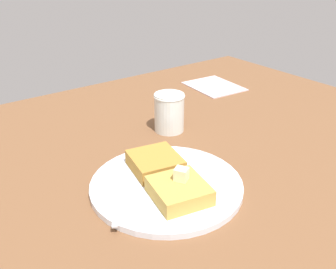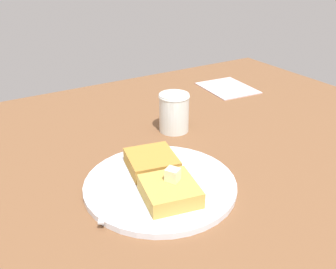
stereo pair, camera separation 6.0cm
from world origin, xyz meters
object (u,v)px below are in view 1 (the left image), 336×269
Objects in this scene: plate at (166,185)px; napkin at (214,86)px; syrup_jar at (169,113)px; fork at (118,190)px.

napkin is at bearing -51.52° from plate.
plate reaches higher than napkin.
syrup_jar is at bearing -37.91° from plate.
napkin is at bearing -58.30° from fork.
syrup_jar reaches higher than napkin.
plate is at bearing 128.48° from napkin.
syrup_jar is (15.30, -21.82, 2.85)cm from fork.
plate is 53.75cm from napkin.
fork is at bearing 71.90° from plate.
napkin is at bearing -61.06° from syrup_jar.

